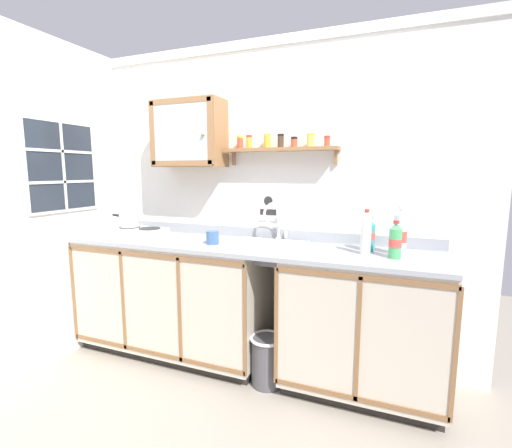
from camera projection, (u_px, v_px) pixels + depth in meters
floor at (225, 388)px, 2.46m from camera, size 5.78×5.78×0.00m
back_wall at (258, 201)px, 2.86m from camera, size 3.38×0.07×2.46m
side_wall_left at (24, 206)px, 2.52m from camera, size 0.05×3.41×2.46m
lower_cabinet_run at (174, 297)px, 2.91m from camera, size 1.54×0.60×0.92m
lower_cabinet_run_right at (363, 326)px, 2.37m from camera, size 1.03×0.60×0.92m
countertop at (243, 246)px, 2.61m from camera, size 2.74×0.62×0.03m
backsplash at (257, 233)px, 2.87m from camera, size 2.74×0.02×0.08m
sink at (267, 246)px, 2.59m from camera, size 0.54×0.48×0.41m
hot_plate_stove at (138, 232)px, 2.94m from camera, size 0.42×0.28×0.07m
saucepan at (129, 220)px, 2.99m from camera, size 0.32×0.17×0.10m
bottle_water_clear_0 at (400, 233)px, 2.26m from camera, size 0.08×0.08×0.31m
bottle_detergent_teal_1 at (369, 235)px, 2.38m from camera, size 0.08×0.08×0.23m
bottle_soda_green_2 at (395, 241)px, 2.18m from camera, size 0.08×0.08×0.23m
bottle_opaque_white_3 at (366, 233)px, 2.27m from camera, size 0.07×0.07×0.29m
mug at (212, 237)px, 2.62m from camera, size 0.11×0.11×0.10m
wall_cabinet at (189, 134)px, 2.84m from camera, size 0.58×0.28×0.52m
spice_shelf at (280, 147)px, 2.64m from camera, size 0.87×0.14×0.23m
warning_sign at (268, 205)px, 2.80m from camera, size 0.16×0.01×0.25m
window at (62, 167)px, 2.75m from camera, size 0.03×0.62×0.70m
trash_bin at (267, 359)px, 2.48m from camera, size 0.25×0.25×0.35m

